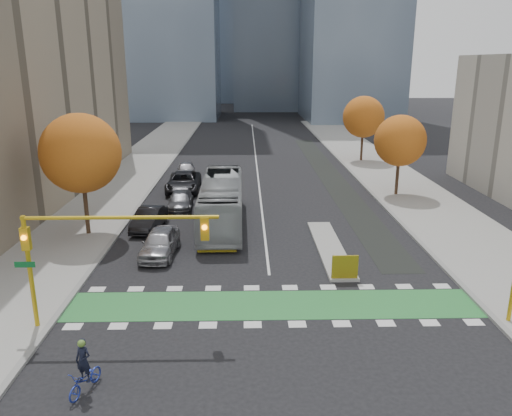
{
  "coord_description": "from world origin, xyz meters",
  "views": [
    {
      "loc": [
        -1.28,
        -20.36,
        11.26
      ],
      "look_at": [
        -0.67,
        8.02,
        3.0
      ],
      "focal_mm": 35.0,
      "sensor_mm": 36.0,
      "label": 1
    }
  ],
  "objects_px": {
    "tree_west": "(81,153)",
    "parked_car_c": "(180,201)",
    "tree_east_near": "(400,141)",
    "parked_car_e": "(186,169)",
    "parked_car_a": "(160,243)",
    "hazard_board": "(345,267)",
    "traffic_signal_west": "(88,242)",
    "cyclist": "(85,375)",
    "parked_car_d": "(184,182)",
    "tree_east_far": "(364,117)",
    "parked_car_b": "(149,219)",
    "bus": "(222,202)"
  },
  "relations": [
    {
      "from": "hazard_board",
      "to": "parked_car_a",
      "type": "xyz_separation_m",
      "value": [
        -10.5,
        3.97,
        0.01
      ]
    },
    {
      "from": "bus",
      "to": "parked_car_c",
      "type": "height_order",
      "value": "bus"
    },
    {
      "from": "hazard_board",
      "to": "parked_car_d",
      "type": "height_order",
      "value": "parked_car_d"
    },
    {
      "from": "parked_car_a",
      "to": "parked_car_b",
      "type": "height_order",
      "value": "parked_car_a"
    },
    {
      "from": "traffic_signal_west",
      "to": "parked_car_a",
      "type": "height_order",
      "value": "traffic_signal_west"
    },
    {
      "from": "bus",
      "to": "parked_car_e",
      "type": "distance_m",
      "value": 16.54
    },
    {
      "from": "cyclist",
      "to": "bus",
      "type": "distance_m",
      "value": 19.53
    },
    {
      "from": "parked_car_a",
      "to": "parked_car_d",
      "type": "height_order",
      "value": "parked_car_d"
    },
    {
      "from": "hazard_board",
      "to": "cyclist",
      "type": "xyz_separation_m",
      "value": [
        -11.0,
        -9.18,
        -0.11
      ]
    },
    {
      "from": "cyclist",
      "to": "tree_east_near",
      "type": "bearing_deg",
      "value": 74.03
    },
    {
      "from": "parked_car_c",
      "to": "parked_car_d",
      "type": "xyz_separation_m",
      "value": [
        -0.43,
        5.8,
        0.18
      ]
    },
    {
      "from": "bus",
      "to": "parked_car_c",
      "type": "bearing_deg",
      "value": 130.2
    },
    {
      "from": "traffic_signal_west",
      "to": "tree_east_near",
      "type": "bearing_deg",
      "value": 48.48
    },
    {
      "from": "tree_west",
      "to": "traffic_signal_west",
      "type": "height_order",
      "value": "tree_west"
    },
    {
      "from": "tree_east_far",
      "to": "parked_car_a",
      "type": "bearing_deg",
      "value": -122.49
    },
    {
      "from": "tree_east_near",
      "to": "parked_car_b",
      "type": "relative_size",
      "value": 1.54
    },
    {
      "from": "tree_east_far",
      "to": "parked_car_e",
      "type": "xyz_separation_m",
      "value": [
        -19.88,
        -7.97,
        -4.48
      ]
    },
    {
      "from": "hazard_board",
      "to": "traffic_signal_west",
      "type": "bearing_deg",
      "value": -158.45
    },
    {
      "from": "tree_east_near",
      "to": "traffic_signal_west",
      "type": "height_order",
      "value": "tree_east_near"
    },
    {
      "from": "parked_car_b",
      "to": "parked_car_e",
      "type": "relative_size",
      "value": 1.02
    },
    {
      "from": "parked_car_b",
      "to": "parked_car_e",
      "type": "xyz_separation_m",
      "value": [
        0.69,
        16.86,
        0.01
      ]
    },
    {
      "from": "cyclist",
      "to": "parked_car_a",
      "type": "bearing_deg",
      "value": 107.0
    },
    {
      "from": "tree_east_far",
      "to": "parked_car_a",
      "type": "distance_m",
      "value": 35.64
    },
    {
      "from": "tree_west",
      "to": "parked_car_d",
      "type": "relative_size",
      "value": 1.33
    },
    {
      "from": "parked_car_b",
      "to": "parked_car_d",
      "type": "distance_m",
      "value": 10.86
    },
    {
      "from": "tree_east_near",
      "to": "parked_car_e",
      "type": "height_order",
      "value": "tree_east_near"
    },
    {
      "from": "tree_east_near",
      "to": "parked_car_d",
      "type": "height_order",
      "value": "tree_east_near"
    },
    {
      "from": "parked_car_e",
      "to": "tree_east_near",
      "type": "bearing_deg",
      "value": -28.51
    },
    {
      "from": "parked_car_c",
      "to": "parked_car_d",
      "type": "relative_size",
      "value": 0.76
    },
    {
      "from": "traffic_signal_west",
      "to": "parked_car_c",
      "type": "relative_size",
      "value": 1.81
    },
    {
      "from": "tree_east_near",
      "to": "tree_east_far",
      "type": "bearing_deg",
      "value": 88.21
    },
    {
      "from": "parked_car_d",
      "to": "tree_east_far",
      "type": "bearing_deg",
      "value": 35.11
    },
    {
      "from": "tree_west",
      "to": "parked_car_a",
      "type": "xyz_separation_m",
      "value": [
        5.5,
        -3.83,
        -4.81
      ]
    },
    {
      "from": "bus",
      "to": "parked_car_d",
      "type": "xyz_separation_m",
      "value": [
        -3.93,
        9.86,
        -0.85
      ]
    },
    {
      "from": "tree_west",
      "to": "parked_car_c",
      "type": "relative_size",
      "value": 1.75
    },
    {
      "from": "traffic_signal_west",
      "to": "cyclist",
      "type": "height_order",
      "value": "traffic_signal_west"
    },
    {
      "from": "cyclist",
      "to": "parked_car_b",
      "type": "relative_size",
      "value": 0.45
    },
    {
      "from": "tree_west",
      "to": "parked_car_a",
      "type": "bearing_deg",
      "value": -34.85
    },
    {
      "from": "tree_east_near",
      "to": "hazard_board",
      "type": "bearing_deg",
      "value": -114.2
    },
    {
      "from": "hazard_board",
      "to": "parked_car_a",
      "type": "relative_size",
      "value": 0.29
    },
    {
      "from": "tree_east_far",
      "to": "parked_car_c",
      "type": "distance_m",
      "value": 27.84
    },
    {
      "from": "cyclist",
      "to": "hazard_board",
      "type": "bearing_deg",
      "value": 59.04
    },
    {
      "from": "cyclist",
      "to": "tree_east_far",
      "type": "bearing_deg",
      "value": 84.78
    },
    {
      "from": "hazard_board",
      "to": "parked_car_c",
      "type": "relative_size",
      "value": 0.3
    },
    {
      "from": "parked_car_d",
      "to": "parked_car_e",
      "type": "relative_size",
      "value": 1.38
    },
    {
      "from": "hazard_board",
      "to": "parked_car_b",
      "type": "xyz_separation_m",
      "value": [
        -12.07,
        8.97,
        -0.05
      ]
    },
    {
      "from": "bus",
      "to": "parked_car_a",
      "type": "distance_m",
      "value": 6.95
    },
    {
      "from": "parked_car_b",
      "to": "cyclist",
      "type": "bearing_deg",
      "value": -80.67
    },
    {
      "from": "tree_west",
      "to": "parked_car_d",
      "type": "xyz_separation_m",
      "value": [
        5.07,
        11.97,
        -4.75
      ]
    },
    {
      "from": "tree_east_near",
      "to": "bus",
      "type": "height_order",
      "value": "tree_east_near"
    }
  ]
}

